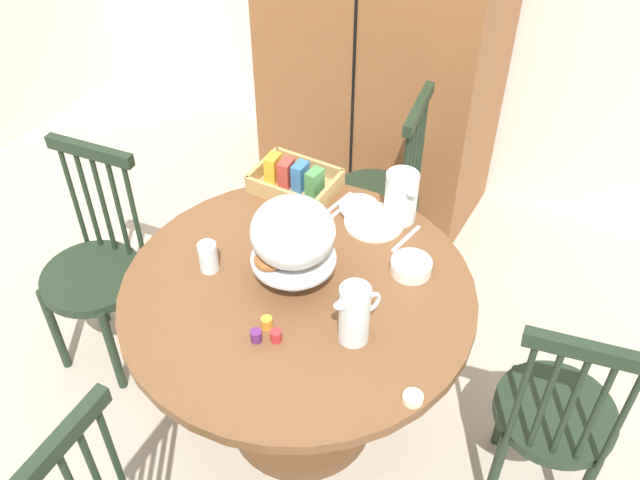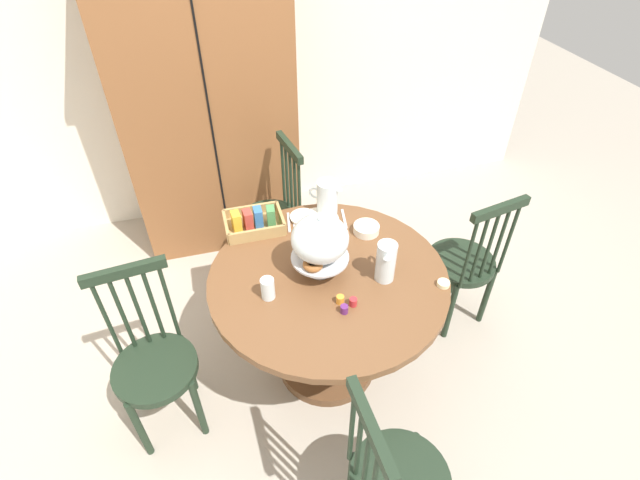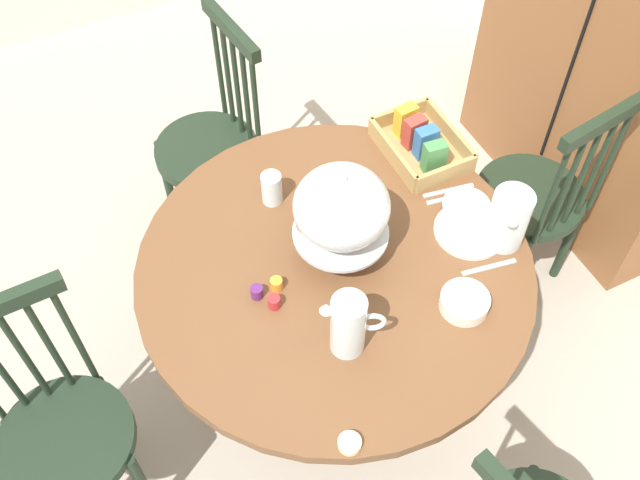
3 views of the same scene
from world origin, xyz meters
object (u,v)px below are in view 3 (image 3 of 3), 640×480
at_px(windsor_chair_facing_door, 535,200).
at_px(dining_table, 334,304).
at_px(cereal_bowl, 464,302).
at_px(pastry_stand_with_dome, 341,209).
at_px(butter_dish, 350,443).
at_px(china_plate_large, 470,230).
at_px(windsor_chair_near_window, 64,433).
at_px(orange_juice_pitcher, 508,220).
at_px(milk_pitcher, 348,327).
at_px(china_plate_small, 466,205).
at_px(windsor_chair_far_side, 212,147).
at_px(drinking_glass, 272,188).
at_px(cereal_basket, 421,143).

bearing_deg(windsor_chair_facing_door, dining_table, -82.64).
bearing_deg(windsor_chair_facing_door, cereal_bowl, -57.03).
relative_size(pastry_stand_with_dome, butter_dish, 5.73).
xyz_separation_m(windsor_chair_facing_door, china_plate_large, (0.19, -0.46, 0.29)).
xyz_separation_m(windsor_chair_near_window, orange_juice_pitcher, (0.13, 1.38, 0.38)).
distance_m(milk_pitcher, china_plate_large, 0.55).
xyz_separation_m(orange_juice_pitcher, china_plate_small, (-0.15, -0.03, -0.07)).
xyz_separation_m(pastry_stand_with_dome, milk_pitcher, (0.29, -0.12, -0.10)).
bearing_deg(windsor_chair_far_side, dining_table, 5.23).
height_order(dining_table, orange_juice_pitcher, orange_juice_pitcher).
bearing_deg(china_plate_small, dining_table, -88.85).
xyz_separation_m(milk_pitcher, cereal_bowl, (0.04, 0.35, -0.07)).
height_order(windsor_chair_near_window, china_plate_small, windsor_chair_near_window).
bearing_deg(pastry_stand_with_dome, china_plate_small, 86.70).
bearing_deg(pastry_stand_with_dome, cereal_bowl, 34.92).
relative_size(pastry_stand_with_dome, drinking_glass, 3.13).
height_order(china_plate_large, china_plate_small, china_plate_small).
relative_size(dining_table, drinking_glass, 10.72).
distance_m(dining_table, milk_pitcher, 0.41).
xyz_separation_m(dining_table, pastry_stand_with_dome, (-0.03, 0.03, 0.42)).
distance_m(pastry_stand_with_dome, butter_dish, 0.63).
bearing_deg(pastry_stand_with_dome, cereal_basket, 120.67).
relative_size(windsor_chair_far_side, milk_pitcher, 4.60).
bearing_deg(china_plate_large, milk_pitcher, -70.48).
xyz_separation_m(dining_table, orange_juice_pitcher, (0.14, 0.49, 0.31)).
relative_size(cereal_basket, china_plate_large, 1.44).
height_order(milk_pitcher, cereal_basket, milk_pitcher).
xyz_separation_m(cereal_basket, butter_dish, (0.79, -0.68, -0.03)).
bearing_deg(windsor_chair_near_window, dining_table, 90.67).
bearing_deg(windsor_chair_facing_door, drinking_glass, -101.62).
distance_m(windsor_chair_far_side, cereal_bowl, 1.26).
height_order(windsor_chair_far_side, drinking_glass, windsor_chair_far_side).
bearing_deg(milk_pitcher, cereal_basket, 134.51).
bearing_deg(milk_pitcher, drinking_glass, 177.22).
bearing_deg(windsor_chair_far_side, butter_dish, -5.54).
height_order(milk_pitcher, drinking_glass, milk_pitcher).
distance_m(dining_table, china_plate_large, 0.48).
xyz_separation_m(pastry_stand_with_dome, orange_juice_pitcher, (0.17, 0.46, -0.11)).
bearing_deg(pastry_stand_with_dome, windsor_chair_facing_door, 95.39).
bearing_deg(windsor_chair_facing_door, china_plate_small, -76.01).
height_order(china_plate_small, drinking_glass, drinking_glass).
height_order(windsor_chair_facing_door, milk_pitcher, windsor_chair_facing_door).
bearing_deg(butter_dish, china_plate_large, 124.27).
bearing_deg(windsor_chair_far_side, windsor_chair_near_window, -42.05).
relative_size(milk_pitcher, china_plate_small, 1.41).
relative_size(windsor_chair_near_window, china_plate_large, 4.43).
xyz_separation_m(cereal_bowl, drinking_glass, (-0.60, -0.32, 0.03)).
bearing_deg(pastry_stand_with_dome, china_plate_large, 74.78).
relative_size(china_plate_large, cereal_bowl, 1.57).
bearing_deg(windsor_chair_near_window, cereal_bowl, 76.32).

